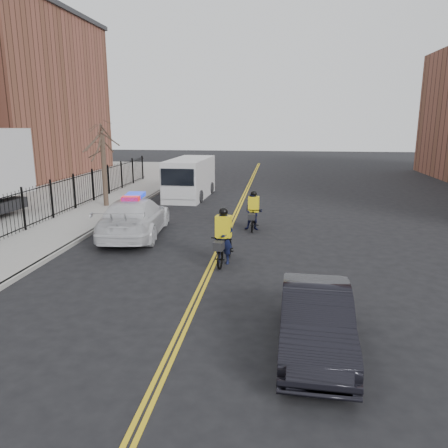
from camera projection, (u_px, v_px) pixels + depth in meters
name	position (u px, v px, depth m)	size (l,w,h in m)	color
ground	(209.00, 271.00, 14.74)	(120.00, 120.00, 0.00)	black
center_line_left	(232.00, 219.00, 22.47)	(0.10, 60.00, 0.01)	gold
center_line_right	(235.00, 219.00, 22.45)	(0.10, 60.00, 0.01)	gold
sidewalk	(94.00, 214.00, 23.33)	(3.00, 60.00, 0.15)	gray
curb	(121.00, 215.00, 23.16)	(0.20, 60.00, 0.15)	gray
iron_fence	(66.00, 196.00, 23.30)	(0.12, 28.00, 2.00)	black
street_tree	(103.00, 146.00, 24.47)	(3.20, 3.20, 4.80)	#392C21
police_cruiser	(135.00, 217.00, 18.99)	(2.90, 6.01, 1.85)	silver
dark_sedan	(316.00, 320.00, 9.54)	(1.50, 4.29, 1.41)	black
cargo_van	(189.00, 179.00, 28.39)	(2.55, 6.14, 2.53)	silver
cyclist_near	(223.00, 244.00, 15.37)	(0.93, 2.12, 2.02)	black
cyclist_far	(253.00, 215.00, 20.07)	(0.86, 1.85, 1.84)	black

